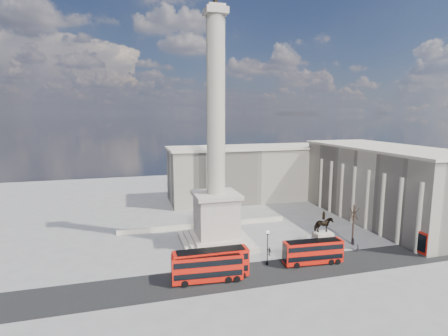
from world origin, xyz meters
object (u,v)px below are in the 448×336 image
object	(u,v)px
equestrian_statue	(323,240)
pedestrian_walking	(358,248)
red_bus_d	(443,239)
victorian_lamp	(268,245)
nelsons_column	(216,183)
red_bus_a	(208,267)
red_bus_c	(313,252)
pedestrian_standing	(353,241)
pedestrian_crossing	(270,251)
red_bus_b	(211,264)

from	to	relation	value
equestrian_statue	pedestrian_walking	bearing A→B (deg)	-1.94
red_bus_d	equestrian_statue	size ratio (longest dim) A/B	1.33
victorian_lamp	pedestrian_walking	xyz separation A→B (m)	(19.22, 0.66, -2.96)
red_bus_d	victorian_lamp	xyz separation A→B (m)	(-35.39, 3.49, 1.30)
nelsons_column	red_bus_d	size ratio (longest dim) A/B	4.28
red_bus_a	red_bus_c	world-z (taller)	red_bus_a
nelsons_column	red_bus_a	size ratio (longest dim) A/B	4.34
red_bus_c	pedestrian_standing	size ratio (longest dim) A/B	7.14
nelsons_column	equestrian_statue	xyz separation A→B (m)	(17.80, -11.24, -9.86)
victorian_lamp	equestrian_statue	bearing A→B (deg)	4.56
red_bus_d	pedestrian_crossing	world-z (taller)	red_bus_d
equestrian_statue	pedestrian_crossing	bearing A→B (deg)	163.74
pedestrian_standing	red_bus_a	bearing A→B (deg)	-8.38
pedestrian_standing	pedestrian_crossing	size ratio (longest dim) A/B	0.93
red_bus_c	pedestrian_walking	distance (m)	11.53
red_bus_c	victorian_lamp	xyz separation A→B (m)	(-8.06, 1.82, 1.46)
red_bus_a	pedestrian_crossing	distance (m)	15.35
pedestrian_standing	pedestrian_crossing	distance (m)	18.56
pedestrian_walking	pedestrian_crossing	xyz separation A→B (m)	(-17.20, 3.05, 0.04)
pedestrian_walking	pedestrian_crossing	world-z (taller)	pedestrian_crossing
victorian_lamp	red_bus_b	bearing A→B (deg)	-166.81
red_bus_c	pedestrian_walking	world-z (taller)	red_bus_c
nelsons_column	pedestrian_walking	bearing A→B (deg)	-24.31
victorian_lamp	pedestrian_standing	world-z (taller)	victorian_lamp
equestrian_statue	pedestrian_standing	bearing A→B (deg)	19.40
equestrian_statue	red_bus_d	bearing A→B (deg)	-10.50
pedestrian_walking	equestrian_statue	bearing A→B (deg)	169.60
pedestrian_crossing	victorian_lamp	bearing A→B (deg)	128.81
red_bus_a	red_bus_d	world-z (taller)	red_bus_d
red_bus_c	red_bus_d	distance (m)	27.38
equestrian_statue	pedestrian_standing	xyz separation A→B (m)	(9.00, 3.17, -2.30)
red_bus_a	red_bus_d	bearing A→B (deg)	3.92
pedestrian_walking	pedestrian_standing	world-z (taller)	pedestrian_walking
equestrian_statue	pedestrian_walking	size ratio (longest dim) A/B	5.64
red_bus_a	red_bus_b	xyz separation A→B (m)	(0.74, 0.71, 0.20)
red_bus_b	red_bus_a	bearing A→B (deg)	-135.37
pedestrian_walking	pedestrian_standing	distance (m)	3.69
red_bus_b	pedestrian_walking	distance (m)	30.28
equestrian_statue	red_bus_a	bearing A→B (deg)	-169.78
red_bus_a	pedestrian_walking	distance (m)	31.09
pedestrian_crossing	equestrian_statue	bearing A→B (deg)	-128.85
nelsons_column	victorian_lamp	distance (m)	16.46
red_bus_d	pedestrian_crossing	distance (m)	34.17
victorian_lamp	pedestrian_crossing	size ratio (longest dim) A/B	3.90
pedestrian_walking	red_bus_c	bearing A→B (deg)	-175.92
nelsons_column	pedestrian_walking	world-z (taller)	nelsons_column
victorian_lamp	pedestrian_walking	bearing A→B (deg)	1.98
red_bus_a	red_bus_d	distance (m)	46.96
red_bus_c	victorian_lamp	distance (m)	8.39
red_bus_b	pedestrian_standing	xyz separation A→B (m)	(31.41, 6.63, -1.85)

